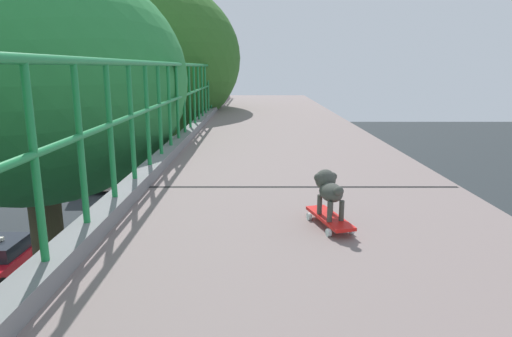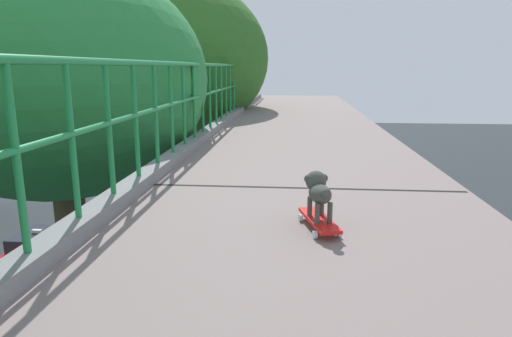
% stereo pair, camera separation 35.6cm
% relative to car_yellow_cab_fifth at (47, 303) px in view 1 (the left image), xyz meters
% --- Properties ---
extents(overpass_deck, '(3.19, 32.49, 0.36)m').
position_rel_car_yellow_cab_fifth_xyz_m(overpass_deck, '(6.52, -9.36, 5.44)').
color(overpass_deck, gray).
rests_on(overpass_deck, bridge_pier).
extents(green_railing, '(0.20, 30.87, 1.21)m').
position_rel_car_yellow_cab_fifth_xyz_m(green_railing, '(4.97, -9.36, 5.89)').
color(green_railing, gray).
rests_on(green_railing, overpass_deck).
extents(car_yellow_cab_fifth, '(2.00, 4.29, 1.63)m').
position_rel_car_yellow_cab_fifth_xyz_m(car_yellow_cab_fifth, '(0.00, 0.00, 0.00)').
color(car_yellow_cab_fifth, yellow).
rests_on(car_yellow_cab_fifth, ground).
extents(car_silver_seventh, '(1.94, 4.01, 1.35)m').
position_rel_car_yellow_cab_fifth_xyz_m(car_silver_seventh, '(0.10, 6.84, -0.06)').
color(car_silver_seventh, '#AEB7BD').
rests_on(car_silver_seventh, ground).
extents(city_bus, '(2.78, 10.49, 3.12)m').
position_rel_car_yellow_cab_fifth_xyz_m(city_bus, '(-3.53, 18.91, 1.08)').
color(city_bus, beige).
rests_on(city_bus, ground).
extents(roadside_tree_mid, '(4.84, 4.84, 9.19)m').
position_rel_car_yellow_cab_fifth_xyz_m(roadside_tree_mid, '(2.60, -4.83, 6.48)').
color(roadside_tree_mid, '#473E28').
rests_on(roadside_tree_mid, ground).
extents(roadside_tree_far, '(5.93, 5.93, 9.99)m').
position_rel_car_yellow_cab_fifth_xyz_m(roadside_tree_far, '(2.71, 0.65, 6.98)').
color(roadside_tree_far, brown).
rests_on(roadside_tree_far, ground).
extents(toy_skateboard, '(0.30, 0.57, 0.08)m').
position_rel_car_yellow_cab_fifth_xyz_m(toy_skateboard, '(6.65, -8.82, 5.68)').
color(toy_skateboard, red).
rests_on(toy_skateboard, overpass_deck).
extents(small_dog, '(0.22, 0.36, 0.33)m').
position_rel_car_yellow_cab_fifth_xyz_m(small_dog, '(6.64, -8.79, 5.91)').
color(small_dog, '#42453F').
rests_on(small_dog, toy_skateboard).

